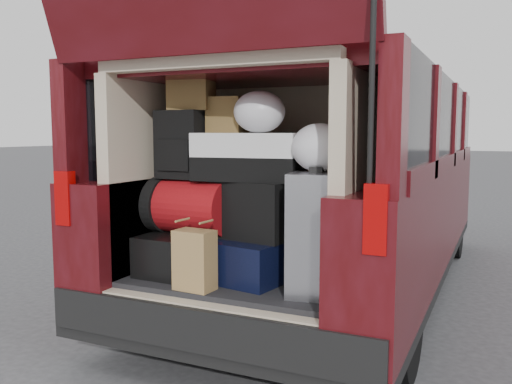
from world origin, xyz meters
TOP-DOWN VIEW (x-y plane):
  - ground at (0.00, 0.00)m, footprint 80.00×80.00m
  - minivan at (0.00, 1.86)m, footprint 1.90×5.35m
  - load_floor at (0.00, 0.28)m, footprint 1.24×1.05m
  - black_hardshell at (-0.35, 0.15)m, footprint 0.44×0.60m
  - navy_hardshell at (0.06, 0.18)m, footprint 0.52×0.60m
  - silver_roller at (0.47, 0.08)m, footprint 0.33×0.46m
  - kraft_bag at (-0.13, -0.17)m, footprint 0.22×0.15m
  - red_duffel at (-0.33, 0.13)m, footprint 0.52×0.36m
  - black_soft_case at (0.06, 0.17)m, footprint 0.49×0.34m
  - backpack at (-0.40, 0.14)m, footprint 0.28×0.17m
  - twotone_duffel at (0.02, 0.19)m, footprint 0.62×0.37m
  - grocery_sack_lower at (-0.35, 0.18)m, footprint 0.27×0.24m
  - grocery_sack_upper at (-0.14, 0.24)m, footprint 0.22×0.18m
  - plastic_bag_center at (0.09, 0.17)m, footprint 0.30×0.28m
  - plastic_bag_right at (0.47, 0.09)m, footprint 0.32×0.30m

SIDE VIEW (x-z plane):
  - ground at x=0.00m, z-range 0.00..0.00m
  - load_floor at x=0.00m, z-range 0.00..0.55m
  - navy_hardshell at x=0.06m, z-range 0.55..0.78m
  - black_hardshell at x=-0.35m, z-range 0.55..0.79m
  - kraft_bag at x=-0.13m, z-range 0.55..0.87m
  - silver_roller at x=0.47m, z-range 0.55..1.18m
  - minivan at x=0.00m, z-range -0.47..2.29m
  - black_soft_case at x=0.06m, z-range 0.78..1.11m
  - red_duffel at x=-0.33m, z-range 0.79..1.11m
  - twotone_duffel at x=0.02m, z-range 1.11..1.38m
  - plastic_bag_right at x=0.47m, z-range 1.18..1.43m
  - backpack at x=-0.40m, z-range 1.11..1.51m
  - grocery_sack_upper at x=-0.14m, z-range 1.38..1.59m
  - plastic_bag_center at x=0.09m, z-range 1.38..1.61m
  - grocery_sack_lower at x=-0.35m, z-range 1.51..1.73m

